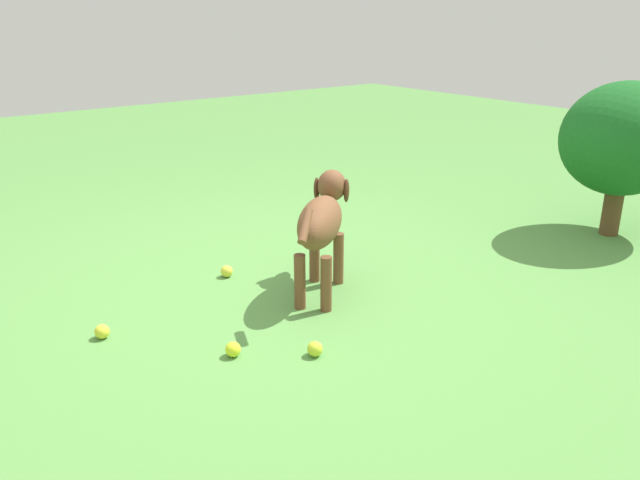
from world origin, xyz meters
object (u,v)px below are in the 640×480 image
at_px(dog, 322,221).
at_px(tennis_ball_1, 315,349).
at_px(tennis_ball_3, 102,331).
at_px(tennis_ball_0, 227,271).
at_px(tennis_ball_2, 233,349).

height_order(dog, tennis_ball_1, dog).
distance_m(tennis_ball_1, tennis_ball_3, 0.96).
bearing_deg(tennis_ball_1, tennis_ball_0, 82.27).
bearing_deg(tennis_ball_3, dog, -10.71).
height_order(tennis_ball_0, tennis_ball_1, same).
height_order(tennis_ball_0, tennis_ball_3, same).
bearing_deg(dog, tennis_ball_1, -171.11).
relative_size(dog, tennis_ball_3, 10.44).
height_order(tennis_ball_2, tennis_ball_3, same).
height_order(tennis_ball_0, tennis_ball_2, same).
distance_m(tennis_ball_0, tennis_ball_1, 0.98).
bearing_deg(tennis_ball_1, tennis_ball_2, 142.74).
bearing_deg(tennis_ball_3, tennis_ball_2, -52.52).
xyz_separation_m(tennis_ball_2, tennis_ball_3, (-0.38, 0.50, 0.00)).
relative_size(tennis_ball_2, tennis_ball_3, 1.00).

